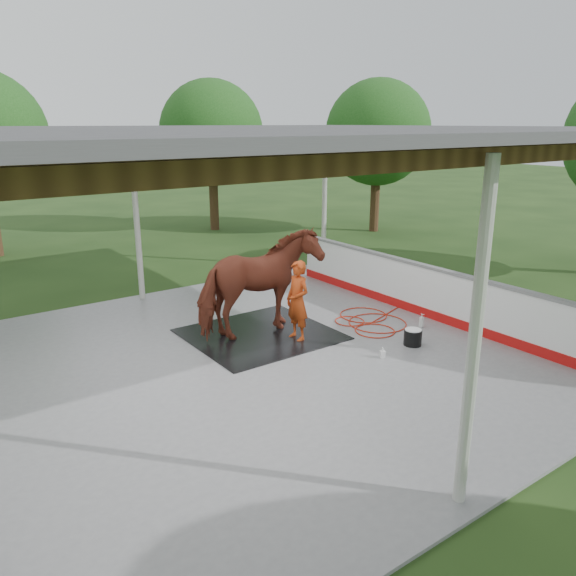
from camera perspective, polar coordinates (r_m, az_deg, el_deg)
ground at (r=10.19m, az=-4.57°, el=-7.77°), size 100.00×100.00×0.00m
concrete_slab at (r=10.18m, az=-4.58°, el=-7.64°), size 12.00×10.00×0.05m
pavilion_structure at (r=9.29m, az=-5.15°, el=15.13°), size 12.60×10.60×4.05m
dasher_board at (r=12.81m, az=13.19°, el=-0.20°), size 0.16×8.00×1.15m
tree_belt at (r=10.23m, az=-6.30°, el=14.22°), size 28.00×28.00×5.80m
rubber_mat at (r=11.40m, az=-2.83°, el=-4.71°), size 2.77×2.59×0.02m
horse at (r=11.06m, az=-2.91°, el=0.42°), size 2.50×1.16×2.10m
handler at (r=10.91m, az=0.98°, el=-1.31°), size 0.39×0.59×1.59m
wash_bucket at (r=11.08m, az=12.56°, el=-4.87°), size 0.35×0.35×0.32m
soap_bottle_a at (r=12.07m, az=13.41°, el=-3.23°), size 0.14×0.14×0.29m
soap_bottle_b at (r=10.42m, az=9.57°, el=-6.48°), size 0.12×0.12×0.20m
hose_coil at (r=12.20m, az=8.30°, el=-3.40°), size 1.97×1.79×0.02m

